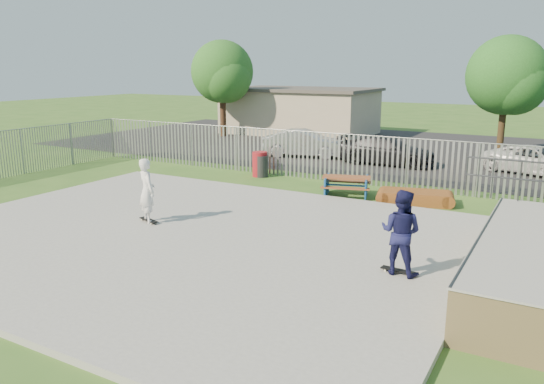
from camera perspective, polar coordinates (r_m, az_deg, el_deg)
The scene contains 18 objects.
ground at distance 14.96m, azimuth -9.18°, elevation -4.95°, with size 120.00×120.00×0.00m, color #356121.
concrete_slab at distance 14.94m, azimuth -9.19°, elevation -4.67°, with size 15.00×12.00×0.15m, color gray.
fence at distance 17.91m, azimuth 2.40°, elevation 1.57°, with size 26.04×16.02×2.00m.
picnic_table at distance 19.65m, azimuth 7.99°, elevation 0.63°, with size 2.08×1.88×0.73m.
funbox at distance 19.10m, azimuth 15.13°, elevation -0.55°, with size 2.38×1.58×0.44m.
trash_bin_red at distance 22.96m, azimuth -1.32°, elevation 3.01°, with size 0.65×0.65×1.08m, color maroon.
trash_bin_grey at distance 22.88m, azimuth -1.13°, elevation 2.79°, with size 0.56×0.56×0.93m, color #252527.
parking_lot at distance 31.69m, azimuth 12.75°, elevation 4.58°, with size 40.00×18.00×0.02m, color black.
car_silver at distance 27.98m, azimuth 3.53°, elevation 5.26°, with size 1.51×4.33×1.43m, color silver.
car_dark at distance 26.31m, azimuth 12.29°, elevation 4.39°, with size 1.90×4.68×1.36m, color black.
car_white at distance 26.10m, azimuth 26.57°, elevation 3.07°, with size 2.04×4.43×1.23m, color silver.
building at distance 38.15m, azimuth 3.01°, elevation 8.74°, with size 10.40×6.40×3.20m.
tree_left at distance 36.34m, azimuth -5.39°, elevation 12.73°, with size 4.15×4.15×6.41m.
tree_mid at distance 30.27m, azimuth 23.92°, elevation 11.38°, with size 4.05×4.05×6.25m.
skateboard_a at distance 12.30m, azimuth 13.44°, elevation -8.30°, with size 0.81×0.27×0.08m.
skateboard_b at distance 16.18m, azimuth -13.11°, elevation -3.03°, with size 0.82×0.44×0.08m.
skater_navy at distance 12.00m, azimuth 13.68°, elevation -4.22°, with size 0.93×0.72×1.91m, color #161745.
skater_white at distance 15.95m, azimuth -13.28°, elevation 0.14°, with size 0.70×0.46×1.91m, color white.
Camera 1 is at (8.97, -11.03, 4.64)m, focal length 35.00 mm.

